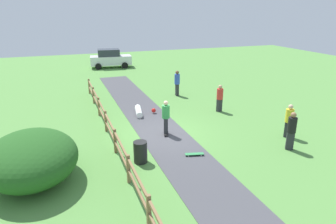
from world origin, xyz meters
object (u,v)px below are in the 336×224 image
object	(u,v)px
skater_fallen	(140,111)
bystander_black	(292,129)
bystander_blue	(177,82)
skater_riding	(166,116)
bush_large	(32,158)
bystander_yellow	(289,119)
bystander_red	(220,97)
trash_bin	(140,152)
skateboard_loose	(194,154)
parked_car_white	(110,58)

from	to	relation	value
skater_fallen	bystander_black	size ratio (longest dim) A/B	0.91
bystander_blue	bystander_black	size ratio (longest dim) A/B	1.04
skater_riding	skater_fallen	world-z (taller)	skater_riding
bush_large	bystander_blue	size ratio (longest dim) A/B	2.15
bush_large	bystander_yellow	world-z (taller)	bush_large
skater_fallen	bystander_black	xyz separation A→B (m)	(5.07, -6.85, 0.77)
skater_fallen	skater_riding	bearing A→B (deg)	-82.55
skater_riding	bystander_blue	distance (m)	7.16
bystander_yellow	bystander_red	bearing A→B (deg)	105.01
skater_fallen	bystander_red	distance (m)	4.88
trash_bin	bystander_yellow	distance (m)	7.44
skater_fallen	skateboard_loose	size ratio (longest dim) A/B	1.92
trash_bin	skater_fallen	size ratio (longest dim) A/B	0.57
bystander_red	bystander_yellow	xyz separation A→B (m)	(1.23, -4.59, 0.01)
skater_fallen	bystander_blue	size ratio (longest dim) A/B	0.87
skater_riding	bystander_red	size ratio (longest dim) A/B	1.04
skateboard_loose	bystander_black	world-z (taller)	bystander_black
bush_large	bystander_red	bearing A→B (deg)	24.44
skateboard_loose	parked_car_white	distance (m)	21.60
bystander_black	bush_large	bearing A→B (deg)	174.11
trash_bin	bush_large	bearing A→B (deg)	-179.86
bush_large	trash_bin	distance (m)	4.05
skater_fallen	bystander_red	size ratio (longest dim) A/B	0.96
skater_fallen	bystander_red	bearing A→B (deg)	-13.28
trash_bin	bystander_red	bearing A→B (deg)	36.80
skater_fallen	trash_bin	bearing A→B (deg)	-104.63
skater_fallen	bush_large	bearing A→B (deg)	-133.84
skater_fallen	bystander_black	bearing A→B (deg)	-53.48
bystander_yellow	parked_car_white	bearing A→B (deg)	103.14
trash_bin	bystander_black	distance (m)	6.68
skater_fallen	bystander_yellow	size ratio (longest dim) A/B	0.95
skater_riding	bystander_blue	size ratio (longest dim) A/B	0.95
skateboard_loose	bystander_black	bearing A→B (deg)	-11.20
bystander_yellow	parked_car_white	size ratio (longest dim) A/B	0.38
bystander_yellow	parked_car_white	world-z (taller)	parked_car_white
skateboard_loose	parked_car_white	xyz separation A→B (m)	(0.15, 21.58, 0.87)
skater_riding	bystander_black	world-z (taller)	bystander_black
skater_riding	bystander_black	size ratio (longest dim) A/B	0.99
bystander_red	parked_car_white	xyz separation A→B (m)	(-3.74, 16.69, 0.05)
bush_large	bystander_black	xyz separation A→B (m)	(10.59, -1.09, 0.07)
bush_large	skateboard_loose	world-z (taller)	bush_large
bush_large	bystander_blue	bearing A→B (deg)	44.11
bystander_black	parked_car_white	xyz separation A→B (m)	(-4.11, 22.43, -0.01)
skater_riding	bystander_yellow	size ratio (longest dim) A/B	1.04
trash_bin	skater_fallen	bearing A→B (deg)	75.37
skater_riding	parked_car_white	size ratio (longest dim) A/B	0.40
bystander_black	parked_car_white	size ratio (longest dim) A/B	0.40
skater_riding	parked_car_white	world-z (taller)	parked_car_white
parked_car_white	bush_large	bearing A→B (deg)	-106.90
bystander_blue	bystander_yellow	xyz separation A→B (m)	(2.35, -8.76, -0.09)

